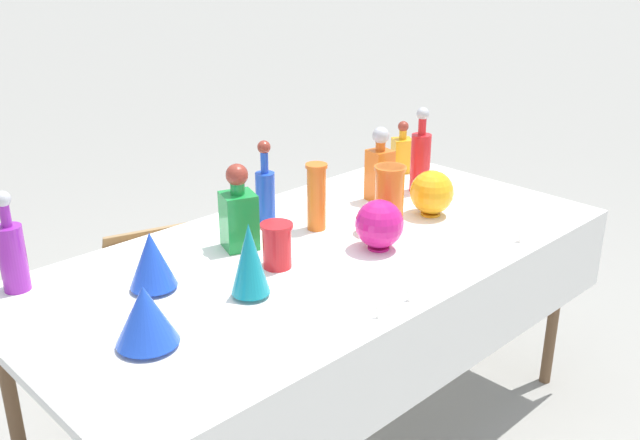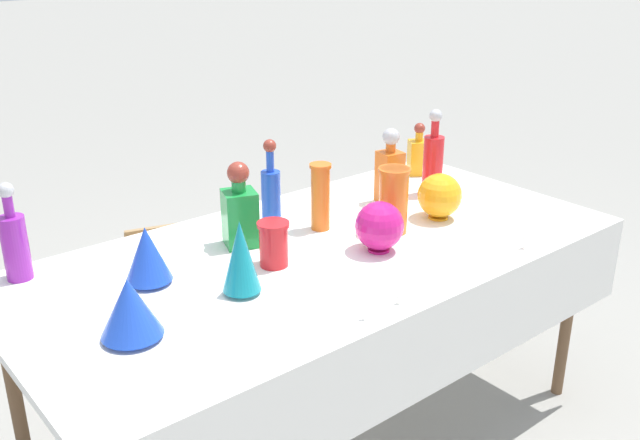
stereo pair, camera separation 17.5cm
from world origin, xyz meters
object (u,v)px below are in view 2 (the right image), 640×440
(slender_vase_0, at_px, (394,199))
(round_bowl_1, at_px, (379,226))
(tall_bottle_2, at_px, (271,190))
(round_bowl_0, at_px, (440,196))
(square_decanter_2, at_px, (390,170))
(cardboard_box_behind_left, at_px, (181,273))
(square_decanter_0, at_px, (240,211))
(tall_bottle_1, at_px, (433,161))
(slender_vase_2, at_px, (320,195))
(fluted_vase_0, at_px, (147,254))
(fluted_vase_2, at_px, (130,308))
(slender_vase_1, at_px, (274,242))
(tall_bottle_0, at_px, (15,242))
(square_decanter_1, at_px, (418,154))
(fluted_vase_1, at_px, (241,257))

(slender_vase_0, distance_m, round_bowl_1, 0.17)
(tall_bottle_2, distance_m, round_bowl_0, 0.61)
(square_decanter_2, xyz_separation_m, slender_vase_0, (-0.20, -0.22, -0.01))
(round_bowl_0, distance_m, cardboard_box_behind_left, 1.53)
(square_decanter_2, height_order, slender_vase_0, square_decanter_2)
(square_decanter_0, bearing_deg, square_decanter_2, -1.53)
(tall_bottle_1, distance_m, slender_vase_2, 0.57)
(fluted_vase_0, bearing_deg, cardboard_box_behind_left, 58.85)
(slender_vase_2, bearing_deg, square_decanter_0, 168.33)
(square_decanter_0, xyz_separation_m, square_decanter_2, (0.67, -0.02, 0.01))
(tall_bottle_2, height_order, round_bowl_0, tall_bottle_2)
(fluted_vase_2, relative_size, cardboard_box_behind_left, 0.30)
(tall_bottle_1, distance_m, fluted_vase_2, 1.43)
(cardboard_box_behind_left, bearing_deg, fluted_vase_0, -121.15)
(square_decanter_2, relative_size, cardboard_box_behind_left, 0.53)
(tall_bottle_2, distance_m, square_decanter_0, 0.23)
(tall_bottle_2, relative_size, fluted_vase_0, 1.70)
(slender_vase_1, bearing_deg, tall_bottle_1, 9.03)
(tall_bottle_0, xyz_separation_m, square_decanter_1, (1.66, -0.06, -0.03))
(square_decanter_2, xyz_separation_m, round_bowl_1, (-0.35, -0.31, -0.04))
(round_bowl_1, bearing_deg, cardboard_box_behind_left, 90.36)
(tall_bottle_0, distance_m, tall_bottle_2, 0.86)
(square_decanter_0, relative_size, cardboard_box_behind_left, 0.52)
(square_decanter_0, height_order, round_bowl_1, square_decanter_0)
(tall_bottle_0, bearing_deg, tall_bottle_1, -10.15)
(cardboard_box_behind_left, bearing_deg, round_bowl_1, -89.64)
(tall_bottle_0, bearing_deg, square_decanter_0, -17.93)
(tall_bottle_1, relative_size, tall_bottle_2, 1.12)
(slender_vase_1, bearing_deg, square_decanter_1, 19.03)
(square_decanter_2, xyz_separation_m, fluted_vase_1, (-0.86, -0.27, -0.01))
(tall_bottle_1, xyz_separation_m, cardboard_box_behind_left, (-0.55, 1.12, -0.74))
(tall_bottle_2, relative_size, square_decanter_0, 1.06)
(tall_bottle_2, bearing_deg, fluted_vase_2, -150.17)
(fluted_vase_1, bearing_deg, slender_vase_1, 27.36)
(square_decanter_1, xyz_separation_m, cardboard_box_behind_left, (-0.70, 0.90, -0.69))
(square_decanter_2, bearing_deg, round_bowl_0, -85.49)
(slender_vase_1, bearing_deg, square_decanter_0, 87.35)
(cardboard_box_behind_left, bearing_deg, fluted_vase_2, -121.80)
(tall_bottle_1, relative_size, square_decanter_1, 1.52)
(tall_bottle_0, bearing_deg, fluted_vase_1, -47.47)
(round_bowl_0, bearing_deg, fluted_vase_2, -176.92)
(slender_vase_1, bearing_deg, cardboard_box_behind_left, 75.68)
(round_bowl_0, distance_m, round_bowl_1, 0.37)
(tall_bottle_1, height_order, fluted_vase_2, tall_bottle_1)
(tall_bottle_1, relative_size, slender_vase_0, 1.48)
(tall_bottle_0, bearing_deg, square_decanter_2, -9.83)
(tall_bottle_2, distance_m, round_bowl_1, 0.45)
(square_decanter_0, bearing_deg, slender_vase_1, -92.65)
(fluted_vase_0, bearing_deg, round_bowl_0, -10.30)
(fluted_vase_2, bearing_deg, square_decanter_1, 16.99)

